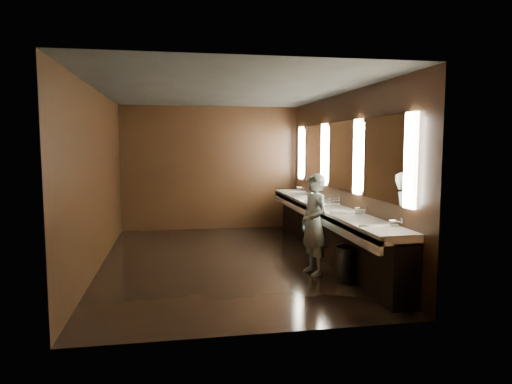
% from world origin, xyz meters
% --- Properties ---
extents(floor, '(6.00, 6.00, 0.00)m').
position_xyz_m(floor, '(0.00, 0.00, 0.00)').
color(floor, black).
rests_on(floor, ground).
extents(ceiling, '(4.00, 6.00, 0.02)m').
position_xyz_m(ceiling, '(0.00, 0.00, 2.80)').
color(ceiling, '#2D2D2B').
rests_on(ceiling, wall_back).
extents(wall_back, '(4.00, 0.02, 2.80)m').
position_xyz_m(wall_back, '(0.00, 3.00, 1.40)').
color(wall_back, black).
rests_on(wall_back, floor).
extents(wall_front, '(4.00, 0.02, 2.80)m').
position_xyz_m(wall_front, '(0.00, -3.00, 1.40)').
color(wall_front, black).
rests_on(wall_front, floor).
extents(wall_left, '(0.02, 6.00, 2.80)m').
position_xyz_m(wall_left, '(-2.00, 0.00, 1.40)').
color(wall_left, black).
rests_on(wall_left, floor).
extents(wall_right, '(0.02, 6.00, 2.80)m').
position_xyz_m(wall_right, '(2.00, 0.00, 1.40)').
color(wall_right, black).
rests_on(wall_right, floor).
extents(sink_counter, '(0.55, 5.40, 1.01)m').
position_xyz_m(sink_counter, '(1.79, 0.00, 0.50)').
color(sink_counter, black).
rests_on(sink_counter, floor).
extents(mirror_band, '(0.06, 5.03, 1.15)m').
position_xyz_m(mirror_band, '(1.98, -0.00, 1.75)').
color(mirror_band, white).
rests_on(mirror_band, wall_right).
extents(person, '(0.48, 0.62, 1.51)m').
position_xyz_m(person, '(1.23, -0.97, 0.76)').
color(person, '#94D2DC').
rests_on(person, floor).
extents(trash_bin, '(0.35, 0.35, 0.51)m').
position_xyz_m(trash_bin, '(1.58, -1.47, 0.25)').
color(trash_bin, black).
rests_on(trash_bin, floor).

